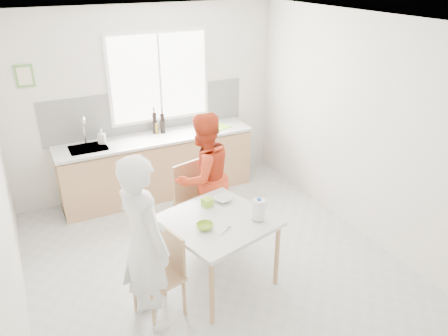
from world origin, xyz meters
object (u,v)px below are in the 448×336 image
object	(u,v)px
bowl_white	(223,199)
wine_bottle_a	(155,123)
bowl_green	(205,226)
milk_jug	(259,209)
wine_bottle_b	(163,123)
person_red	(204,177)
person_white	(144,244)
chair_left	(163,271)
dining_table	(217,226)
chair_far	(196,199)

from	to	relation	value
bowl_white	wine_bottle_a	size ratio (longest dim) A/B	0.62
bowl_green	milk_jug	world-z (taller)	milk_jug
milk_jug	wine_bottle_b	distance (m)	2.52
milk_jug	wine_bottle_b	xyz separation A→B (m)	(-0.15, 2.51, 0.16)
wine_bottle_b	milk_jug	bearing A→B (deg)	-86.53
person_red	bowl_white	bearing A→B (deg)	72.90
person_white	wine_bottle_a	bearing A→B (deg)	-35.15
chair_left	bowl_green	distance (m)	0.58
dining_table	person_red	distance (m)	0.94
chair_far	chair_left	bearing A→B (deg)	-141.36
person_red	bowl_white	size ratio (longest dim) A/B	8.27
chair_far	person_red	world-z (taller)	person_red
chair_left	wine_bottle_b	size ratio (longest dim) A/B	2.95
chair_far	wine_bottle_a	xyz separation A→B (m)	(-0.01, 1.46, 0.53)
chair_far	person_white	world-z (taller)	person_white
wine_bottle_a	wine_bottle_b	size ratio (longest dim) A/B	1.07
chair_far	milk_jug	xyz separation A→B (m)	(0.26, -1.08, 0.36)
bowl_green	milk_jug	size ratio (longest dim) A/B	0.74
bowl_white	wine_bottle_a	distance (m)	2.05
chair_far	person_red	distance (m)	0.29
milk_jug	wine_bottle_a	distance (m)	2.56
bowl_green	wine_bottle_a	distance (m)	2.48
chair_left	chair_far	bearing A→B (deg)	128.64
dining_table	chair_far	world-z (taller)	chair_far
wine_bottle_a	bowl_white	bearing A→B (deg)	-87.09
bowl_white	wine_bottle_b	size ratio (longest dim) A/B	0.66
person_white	milk_jug	bearing A→B (deg)	-103.33
person_white	milk_jug	world-z (taller)	person_white
dining_table	chair_left	size ratio (longest dim) A/B	1.41
person_white	bowl_green	distance (m)	0.67
person_red	wine_bottle_b	xyz separation A→B (m)	(-0.02, 1.42, 0.25)
chair_far	person_white	size ratio (longest dim) A/B	0.57
person_white	bowl_white	bearing A→B (deg)	-77.86
chair_left	wine_bottle_a	bearing A→B (deg)	148.03
person_red	bowl_green	xyz separation A→B (m)	(-0.43, -1.00, -0.00)
bowl_white	chair_left	bearing A→B (deg)	-151.02
person_white	bowl_white	xyz separation A→B (m)	(1.06, 0.54, -0.07)
milk_jug	wine_bottle_a	bearing A→B (deg)	81.15
person_red	wine_bottle_a	distance (m)	1.48
person_red	bowl_white	world-z (taller)	person_red
chair_left	person_white	size ratio (longest dim) A/B	0.50
person_red	milk_jug	bearing A→B (deg)	82.24
wine_bottle_b	person_white	bearing A→B (deg)	-112.78
dining_table	bowl_green	size ratio (longest dim) A/B	7.24
person_white	bowl_green	world-z (taller)	person_white
person_white	person_red	xyz separation A→B (m)	(1.09, 1.12, -0.07)
chair_left	milk_jug	bearing A→B (deg)	74.41
dining_table	milk_jug	xyz separation A→B (m)	(0.38, -0.19, 0.21)
chair_far	wine_bottle_b	world-z (taller)	wine_bottle_b
person_red	bowl_green	world-z (taller)	person_red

